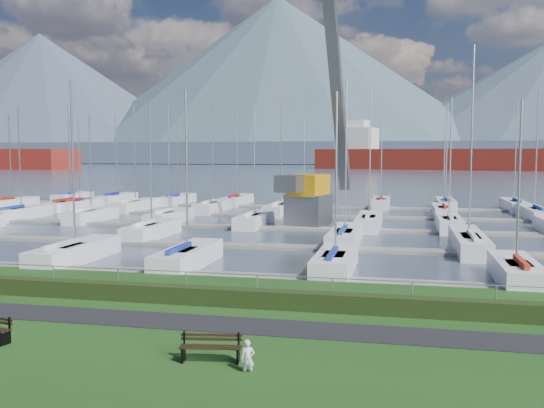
# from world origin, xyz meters

# --- Properties ---
(path) EXTENTS (160.00, 2.00, 0.04)m
(path) POSITION_xyz_m (0.00, -3.00, 0.01)
(path) COLOR black
(path) RESTS_ON grass
(water) EXTENTS (800.00, 540.00, 0.20)m
(water) POSITION_xyz_m (0.00, 260.00, -0.40)
(water) COLOR #3E4A5B
(hedge) EXTENTS (80.00, 0.70, 0.70)m
(hedge) POSITION_xyz_m (0.00, -0.40, 0.35)
(hedge) COLOR black
(hedge) RESTS_ON grass
(fence) EXTENTS (80.00, 0.04, 0.04)m
(fence) POSITION_xyz_m (0.00, 0.00, 1.20)
(fence) COLOR #96979E
(fence) RESTS_ON grass
(foothill) EXTENTS (900.00, 80.00, 12.00)m
(foothill) POSITION_xyz_m (0.00, 330.00, 6.00)
(foothill) COLOR #455265
(foothill) RESTS_ON water
(mountains) EXTENTS (1190.00, 360.00, 115.00)m
(mountains) POSITION_xyz_m (7.35, 404.62, 46.68)
(mountains) COLOR #49516B
(mountains) RESTS_ON water
(docks) EXTENTS (90.00, 41.60, 0.25)m
(docks) POSITION_xyz_m (0.00, 26.00, -0.22)
(docks) COLOR gray
(docks) RESTS_ON water
(bench_right) EXTENTS (1.84, 0.68, 0.85)m
(bench_right) POSITION_xyz_m (2.24, -6.70, 0.42)
(bench_right) COLOR black
(bench_right) RESTS_ON grass
(person) EXTENTS (0.43, 0.34, 1.05)m
(person) POSITION_xyz_m (3.49, -7.27, 0.52)
(person) COLOR silver
(person) RESTS_ON grass
(crane) EXTENTS (5.22, 13.45, 22.35)m
(crane) POSITION_xyz_m (0.18, 29.19, 5.33)
(crane) COLOR slate
(crane) RESTS_ON water
(cargo_ship_mid) EXTENTS (99.18, 41.24, 21.50)m
(cargo_ship_mid) POSITION_xyz_m (18.22, 215.48, 3.56)
(cargo_ship_mid) COLOR maroon
(cargo_ship_mid) RESTS_ON water
(sailboat_fleet) EXTENTS (74.50, 49.52, 13.81)m
(sailboat_fleet) POSITION_xyz_m (-2.74, 29.18, 5.41)
(sailboat_fleet) COLOR maroon
(sailboat_fleet) RESTS_ON water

